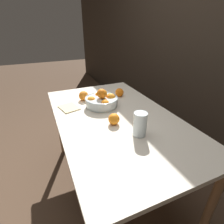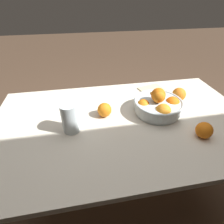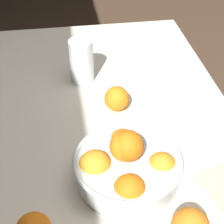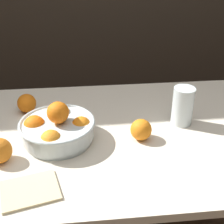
{
  "view_description": "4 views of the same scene",
  "coord_description": "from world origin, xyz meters",
  "px_view_note": "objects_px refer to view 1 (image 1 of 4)",
  "views": [
    {
      "loc": [
        1.03,
        -0.48,
        1.34
      ],
      "look_at": [
        0.03,
        -0.04,
        0.77
      ],
      "focal_mm": 28.0,
      "sensor_mm": 36.0,
      "label": 1
    },
    {
      "loc": [
        0.2,
        0.72,
        1.3
      ],
      "look_at": [
        0.07,
        0.03,
        0.8
      ],
      "focal_mm": 28.0,
      "sensor_mm": 36.0,
      "label": 2
    },
    {
      "loc": [
        -0.82,
        0.1,
        1.44
      ],
      "look_at": [
        0.0,
        -0.03,
        0.78
      ],
      "focal_mm": 60.0,
      "sensor_mm": 36.0,
      "label": 3
    },
    {
      "loc": [
        -0.1,
        -0.98,
        1.36
      ],
      "look_at": [
        -0.0,
        -0.0,
        0.8
      ],
      "focal_mm": 50.0,
      "sensor_mm": 36.0,
      "label": 4
    }
  ],
  "objects_px": {
    "orange_loose_near_bowl": "(114,119)",
    "orange_loose_aside": "(119,92)",
    "fruit_bowl": "(102,100)",
    "juice_glass": "(140,125)",
    "orange_loose_front": "(84,96)"
  },
  "relations": [
    {
      "from": "fruit_bowl",
      "to": "orange_loose_aside",
      "type": "relative_size",
      "value": 3.47
    },
    {
      "from": "juice_glass",
      "to": "orange_loose_front",
      "type": "height_order",
      "value": "juice_glass"
    },
    {
      "from": "orange_loose_near_bowl",
      "to": "orange_loose_front",
      "type": "xyz_separation_m",
      "value": [
        -0.48,
        -0.08,
        0.0
      ]
    },
    {
      "from": "juice_glass",
      "to": "orange_loose_front",
      "type": "distance_m",
      "value": 0.68
    },
    {
      "from": "fruit_bowl",
      "to": "orange_loose_front",
      "type": "relative_size",
      "value": 3.22
    },
    {
      "from": "fruit_bowl",
      "to": "orange_loose_aside",
      "type": "bearing_deg",
      "value": 121.45
    },
    {
      "from": "orange_loose_front",
      "to": "orange_loose_aside",
      "type": "distance_m",
      "value": 0.33
    },
    {
      "from": "juice_glass",
      "to": "orange_loose_front",
      "type": "xyz_separation_m",
      "value": [
        -0.66,
        -0.17,
        -0.03
      ]
    },
    {
      "from": "juice_glass",
      "to": "orange_loose_aside",
      "type": "distance_m",
      "value": 0.64
    },
    {
      "from": "orange_loose_aside",
      "to": "orange_loose_front",
      "type": "bearing_deg",
      "value": -97.65
    },
    {
      "from": "orange_loose_near_bowl",
      "to": "orange_loose_front",
      "type": "distance_m",
      "value": 0.49
    },
    {
      "from": "orange_loose_front",
      "to": "orange_loose_aside",
      "type": "relative_size",
      "value": 1.08
    },
    {
      "from": "fruit_bowl",
      "to": "juice_glass",
      "type": "relative_size",
      "value": 1.78
    },
    {
      "from": "orange_loose_near_bowl",
      "to": "orange_loose_aside",
      "type": "distance_m",
      "value": 0.5
    },
    {
      "from": "juice_glass",
      "to": "orange_loose_front",
      "type": "bearing_deg",
      "value": -165.39
    }
  ]
}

